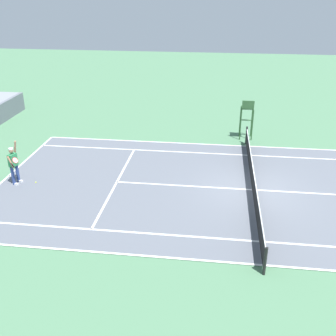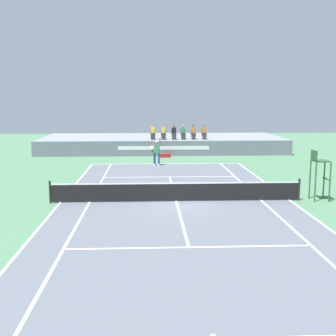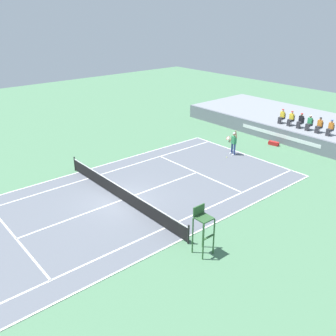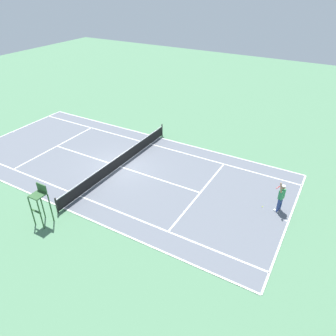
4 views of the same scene
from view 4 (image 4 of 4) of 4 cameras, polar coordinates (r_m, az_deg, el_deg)
ground_plane at (r=23.11m, az=-8.66°, el=0.20°), size 80.00×80.00×0.00m
court at (r=23.10m, az=-8.66°, el=0.22°), size 11.08×23.88×0.03m
net at (r=22.84m, az=-8.77°, el=1.31°), size 11.98×0.10×1.07m
tennis_player at (r=19.33m, az=19.75°, el=-4.98°), size 0.83×0.61×2.08m
tennis_ball at (r=19.86m, az=16.70°, el=-6.74°), size 0.07×0.07×0.07m
umpire_chair at (r=18.40m, az=-22.16°, el=-5.40°), size 0.77×0.77×2.44m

